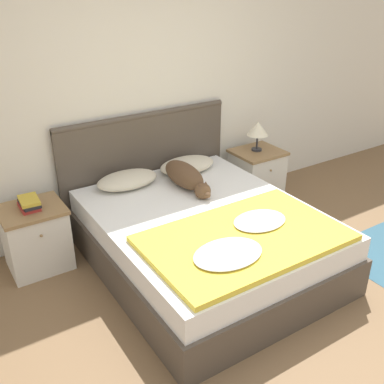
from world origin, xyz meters
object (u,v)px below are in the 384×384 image
object	(u,v)px
nightstand_left	(36,238)
pillow_left	(127,180)
dog	(186,176)
bed	(205,240)
pillow_right	(187,165)
nightstand_right	(256,175)
book_stack	(29,203)
table_lamp	(258,129)

from	to	relation	value
nightstand_left	pillow_left	bearing A→B (deg)	1.86
nightstand_left	pillow_left	xyz separation A→B (m)	(0.87, 0.03, 0.30)
pillow_left	dog	world-z (taller)	dog
bed	pillow_right	bearing A→B (deg)	67.93
nightstand_right	book_stack	distance (m)	2.41
nightstand_right	table_lamp	size ratio (longest dim) A/B	1.78
pillow_right	pillow_left	bearing A→B (deg)	180.00
pillow_left	book_stack	bearing A→B (deg)	-178.51
pillow_left	table_lamp	xyz separation A→B (m)	(1.51, -0.00, 0.21)
pillow_left	table_lamp	distance (m)	1.53
pillow_right	book_stack	size ratio (longest dim) A/B	2.41
nightstand_right	dog	world-z (taller)	dog
pillow_right	book_stack	bearing A→B (deg)	-179.14
dog	book_stack	distance (m)	1.35
book_stack	dog	bearing A→B (deg)	-11.25
nightstand_left	book_stack	distance (m)	0.32
nightstand_left	nightstand_right	world-z (taller)	same
pillow_right	table_lamp	world-z (taller)	table_lamp
nightstand_left	book_stack	xyz separation A→B (m)	(-0.00, 0.01, 0.32)
bed	nightstand_left	xyz separation A→B (m)	(-1.19, 0.76, 0.03)
nightstand_right	nightstand_left	bearing A→B (deg)	180.00
pillow_left	pillow_right	distance (m)	0.64
nightstand_right	bed	bearing A→B (deg)	-147.49
pillow_left	table_lamp	world-z (taller)	table_lamp
nightstand_right	book_stack	xyz separation A→B (m)	(-2.39, 0.01, 0.32)
bed	nightstand_left	bearing A→B (deg)	147.49
dog	table_lamp	xyz separation A→B (m)	(1.07, 0.28, 0.17)
bed	book_stack	distance (m)	1.46
bed	nightstand_left	world-z (taller)	nightstand_left
nightstand_left	book_stack	size ratio (longest dim) A/B	2.36
book_stack	table_lamp	world-z (taller)	table_lamp
book_stack	table_lamp	size ratio (longest dim) A/B	0.75
nightstand_right	dog	xyz separation A→B (m)	(-1.07, -0.26, 0.34)
table_lamp	pillow_right	bearing A→B (deg)	179.73
pillow_right	nightstand_left	bearing A→B (deg)	-178.93
nightstand_right	table_lamp	world-z (taller)	table_lamp
nightstand_right	pillow_left	bearing A→B (deg)	178.93
nightstand_left	pillow_right	bearing A→B (deg)	1.07
bed	dog	world-z (taller)	dog
pillow_right	dog	world-z (taller)	dog
pillow_left	dog	xyz separation A→B (m)	(0.44, -0.29, 0.03)
pillow_right	table_lamp	bearing A→B (deg)	-0.27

